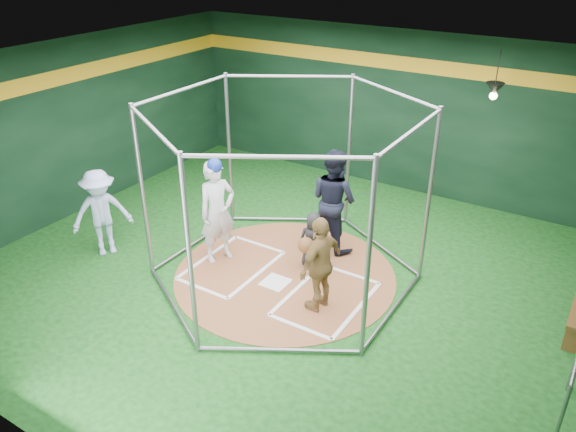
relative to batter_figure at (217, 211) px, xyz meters
The scene contains 13 objects.
room_shell 1.52m from the batter_figure, ahead, with size 10.10×9.10×3.53m.
clay_disc 1.61m from the batter_figure, ahead, with size 3.80×3.80×0.01m, color #965936.
home_plate 1.61m from the batter_figure, ahead, with size 0.43×0.43×0.01m, color white.
batter_box_left 1.01m from the batter_figure, 16.01° to the right, with size 1.17×1.77×0.01m.
batter_box_right 2.43m from the batter_figure, ahead, with size 1.17×1.77×0.01m.
batting_cage 1.40m from the batter_figure, ahead, with size 4.05×4.67×3.00m.
pendant_lamp_near 5.42m from the batter_figure, 47.09° to the left, with size 0.34×0.34×0.90m.
batter_figure is the anchor object (origin of this frame).
visitor_leopard 2.27m from the batter_figure, ahead, with size 0.92×0.38×1.57m, color tan.
catcher_figure 1.73m from the batter_figure, 21.81° to the left, with size 0.58×0.63×1.03m.
umpire 2.10m from the batter_figure, 43.67° to the left, with size 0.93×0.72×1.91m, color black.
bystander_blue 2.12m from the batter_figure, 153.71° to the right, with size 1.05×0.60×1.63m, color #ACBDE4.
steel_railing 5.89m from the batter_figure, ahead, with size 0.05×0.98×0.85m.
Camera 1 is at (4.35, -6.87, 5.34)m, focal length 35.00 mm.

